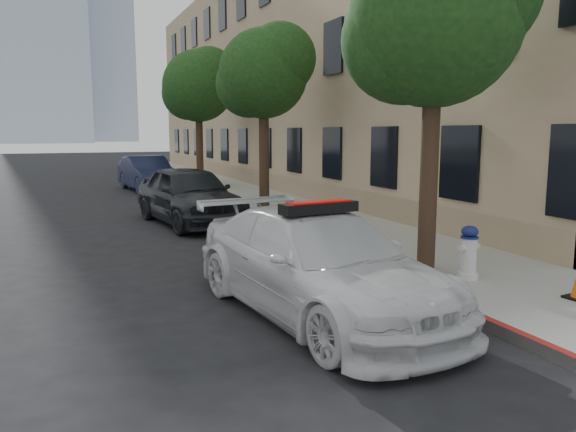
# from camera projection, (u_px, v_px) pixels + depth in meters

# --- Properties ---
(ground) EXTENTS (120.00, 120.00, 0.00)m
(ground) POSITION_uv_depth(u_px,v_px,m) (229.00, 267.00, 10.34)
(ground) COLOR black
(ground) RESTS_ON ground
(sidewalk) EXTENTS (3.20, 50.00, 0.15)m
(sidewalk) POSITION_uv_depth(u_px,v_px,m) (245.00, 196.00, 20.83)
(sidewalk) COLOR gray
(sidewalk) RESTS_ON ground
(curb_strip) EXTENTS (0.12, 50.00, 0.15)m
(curb_strip) POSITION_uv_depth(u_px,v_px,m) (204.00, 198.00, 20.24)
(curb_strip) COLOR maroon
(curb_strip) RESTS_ON ground
(building) EXTENTS (8.00, 36.00, 10.00)m
(building) POSITION_uv_depth(u_px,v_px,m) (323.00, 78.00, 26.78)
(building) COLOR tan
(building) RESTS_ON ground
(tower_right) EXTENTS (14.00, 14.00, 44.00)m
(tower_right) POSITION_uv_depth(u_px,v_px,m) (101.00, 48.00, 133.73)
(tower_right) COLOR #9EA8B7
(tower_right) RESTS_ON ground
(tree_near) EXTENTS (2.92, 2.82, 5.62)m
(tree_near) POSITION_uv_depth(u_px,v_px,m) (437.00, 18.00, 8.97)
(tree_near) COLOR black
(tree_near) RESTS_ON sidewalk
(tree_mid) EXTENTS (2.77, 2.64, 5.43)m
(tree_mid) POSITION_uv_depth(u_px,v_px,m) (265.00, 73.00, 16.30)
(tree_mid) COLOR black
(tree_mid) RESTS_ON sidewalk
(tree_far) EXTENTS (3.10, 3.00, 5.81)m
(tree_far) POSITION_uv_depth(u_px,v_px,m) (199.00, 85.00, 23.57)
(tree_far) COLOR black
(tree_far) RESTS_ON sidewalk
(police_car) EXTENTS (2.55, 5.06, 1.56)m
(police_car) POSITION_uv_depth(u_px,v_px,m) (318.00, 263.00, 7.58)
(police_car) COLOR silver
(police_car) RESTS_ON ground
(parked_car_mid) EXTENTS (2.44, 4.83, 1.58)m
(parked_car_mid) POSITION_uv_depth(u_px,v_px,m) (190.00, 195.00, 15.00)
(parked_car_mid) COLOR black
(parked_car_mid) RESTS_ON ground
(parked_car_far) EXTENTS (2.02, 4.53, 1.44)m
(parked_car_far) POSITION_uv_depth(u_px,v_px,m) (147.00, 173.00, 23.50)
(parked_car_far) COLOR #161B37
(parked_car_far) RESTS_ON ground
(fire_hydrant) EXTENTS (0.36, 0.33, 0.86)m
(fire_hydrant) POSITION_uv_depth(u_px,v_px,m) (469.00, 253.00, 8.88)
(fire_hydrant) COLOR silver
(fire_hydrant) RESTS_ON sidewalk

